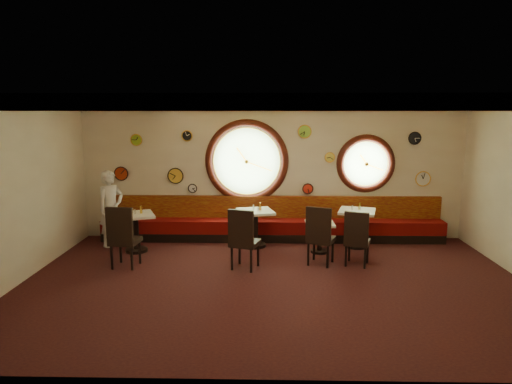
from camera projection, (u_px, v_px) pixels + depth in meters
name	position (u px, v px, depth m)	size (l,w,h in m)	color
floor	(273.00, 282.00, 8.14)	(9.00, 6.00, 0.00)	black
ceiling	(275.00, 100.00, 7.58)	(9.00, 6.00, 0.02)	gold
wall_back	(272.00, 172.00, 10.82)	(9.00, 0.02, 3.20)	beige
wall_front	(279.00, 245.00, 4.91)	(9.00, 0.02, 3.20)	beige
wall_left	(17.00, 193.00, 7.97)	(0.02, 6.00, 3.20)	beige
molding_back	(273.00, 107.00, 10.50)	(9.00, 0.10, 0.18)	#38100A
molding_front	(280.00, 102.00, 4.70)	(9.00, 0.10, 0.18)	#38100A
molding_left	(12.00, 106.00, 7.70)	(0.10, 6.00, 0.18)	#38100A
banquette_base	(272.00, 236.00, 10.80)	(8.00, 0.55, 0.20)	black
banquette_seat	(272.00, 226.00, 10.76)	(8.00, 0.55, 0.30)	#5E0808
banquette_back	(272.00, 207.00, 10.91)	(8.00, 0.10, 0.55)	#630B07
porthole_left_glass	(247.00, 161.00, 10.78)	(1.66, 1.66, 0.02)	#95C476
porthole_left_frame	(247.00, 161.00, 10.77)	(1.98, 1.98, 0.18)	#38100A
porthole_left_ring	(247.00, 161.00, 10.74)	(1.61, 1.61, 0.03)	gold
porthole_right_glass	(366.00, 164.00, 10.73)	(1.10, 1.10, 0.02)	#95C476
porthole_right_frame	(366.00, 164.00, 10.71)	(1.38, 1.38, 0.18)	#38100A
porthole_right_ring	(366.00, 164.00, 10.68)	(1.09, 1.09, 0.03)	gold
wall_clock_0	(308.00, 189.00, 10.83)	(0.24, 0.24, 0.03)	red
wall_clock_1	(193.00, 188.00, 10.89)	(0.20, 0.20, 0.03)	white
wall_clock_2	(121.00, 174.00, 10.87)	(0.32, 0.32, 0.03)	#B53012
wall_clock_3	(187.00, 136.00, 10.68)	(0.24, 0.24, 0.03)	black
wall_clock_4	(415.00, 138.00, 10.56)	(0.28, 0.28, 0.03)	black
wall_clock_5	(305.00, 132.00, 10.59)	(0.30, 0.30, 0.03)	#8FD141
wall_clock_6	(176.00, 176.00, 10.85)	(0.36, 0.36, 0.03)	gold
wall_clock_7	(136.00, 140.00, 10.72)	(0.26, 0.26, 0.03)	#82A921
wall_clock_8	(330.00, 157.00, 10.69)	(0.22, 0.22, 0.03)	gold
wall_clock_9	(423.00, 179.00, 10.72)	(0.34, 0.34, 0.03)	white
table_a	(136.00, 228.00, 9.86)	(1.00, 1.00, 0.84)	black
table_b	(255.00, 224.00, 10.22)	(0.93, 0.93, 0.84)	black
table_c	(320.00, 234.00, 9.81)	(0.60, 0.60, 0.66)	black
table_d	(357.00, 224.00, 10.18)	(0.95, 0.95, 0.85)	black
chair_a	(122.00, 233.00, 8.76)	(0.57, 0.57, 0.76)	black
chair_b	(243.00, 235.00, 8.68)	(0.64, 0.64, 0.74)	black
chair_c	(320.00, 232.00, 8.93)	(0.65, 0.65, 0.74)	black
chair_d	(357.00, 235.00, 8.89)	(0.60, 0.60, 0.69)	black
condiment_a_salt	(132.00, 210.00, 9.88)	(0.04, 0.04, 0.11)	silver
condiment_b_salt	(254.00, 207.00, 10.22)	(0.04, 0.04, 0.11)	silver
condiment_c_salt	(315.00, 220.00, 9.82)	(0.04, 0.04, 0.11)	silver
condiment_d_salt	(352.00, 208.00, 10.13)	(0.04, 0.04, 0.11)	silver
condiment_a_pepper	(135.00, 212.00, 9.78)	(0.04, 0.04, 0.10)	silver
condiment_b_pepper	(258.00, 209.00, 10.14)	(0.03, 0.03, 0.09)	silver
condiment_c_pepper	(322.00, 220.00, 9.77)	(0.04, 0.04, 0.11)	silver
condiment_d_pepper	(360.00, 208.00, 10.12)	(0.03, 0.03, 0.09)	silver
condiment_a_bottle	(141.00, 210.00, 9.84)	(0.05, 0.05, 0.17)	gold
condiment_b_bottle	(260.00, 206.00, 10.18)	(0.05, 0.05, 0.17)	gold
condiment_c_bottle	(324.00, 218.00, 9.86)	(0.05, 0.05, 0.15)	orange
condiment_d_bottle	(360.00, 206.00, 10.18)	(0.05, 0.05, 0.15)	gold
waiter	(111.00, 208.00, 10.24)	(0.63, 0.41, 1.72)	white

